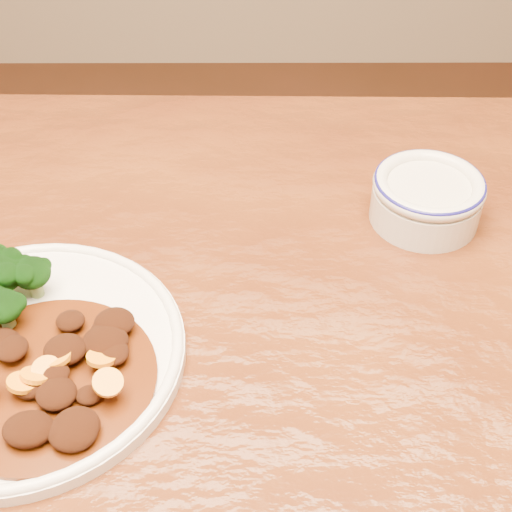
{
  "coord_description": "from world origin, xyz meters",
  "views": [
    {
      "loc": [
        0.04,
        -0.37,
        1.22
      ],
      "look_at": [
        0.05,
        0.12,
        0.77
      ],
      "focal_mm": 50.0,
      "sensor_mm": 36.0,
      "label": 1
    }
  ],
  "objects": [
    {
      "name": "dining_table",
      "position": [
        -0.0,
        0.0,
        0.67
      ],
      "size": [
        1.51,
        0.92,
        0.75
      ],
      "rotation": [
        0.0,
        0.0,
        -0.02
      ],
      "color": "#5E2D10",
      "rests_on": "ground"
    },
    {
      "name": "dinner_plate",
      "position": [
        -0.15,
        0.01,
        0.76
      ],
      "size": [
        0.27,
        0.27,
        0.02
      ],
      "rotation": [
        0.0,
        0.0,
        -0.4
      ],
      "color": "white",
      "rests_on": "dining_table"
    },
    {
      "name": "mince_stew",
      "position": [
        -0.11,
        -0.02,
        0.77
      ],
      "size": [
        0.18,
        0.18,
        0.03
      ],
      "color": "#4C2108",
      "rests_on": "dinner_plate"
    },
    {
      "name": "dip_bowl",
      "position": [
        0.22,
        0.2,
        0.78
      ],
      "size": [
        0.11,
        0.11,
        0.05
      ],
      "rotation": [
        0.0,
        0.0,
        -0.25
      ],
      "color": "beige",
      "rests_on": "dining_table"
    }
  ]
}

